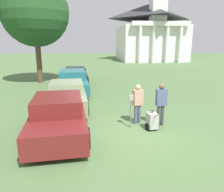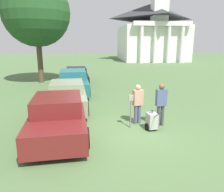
{
  "view_description": "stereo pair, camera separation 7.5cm",
  "coord_description": "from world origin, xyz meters",
  "px_view_note": "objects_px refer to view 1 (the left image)",
  "views": [
    {
      "loc": [
        -1.57,
        -7.75,
        3.38
      ],
      "look_at": [
        -0.66,
        1.36,
        1.1
      ],
      "focal_mm": 35.0,
      "sensor_mm": 36.0,
      "label": 1
    },
    {
      "loc": [
        -1.49,
        -7.76,
        3.38
      ],
      "look_at": [
        -0.66,
        1.36,
        1.1
      ],
      "focal_mm": 35.0,
      "sensor_mm": 36.0,
      "label": 2
    }
  ],
  "objects_px": {
    "parking_meter": "(131,105)",
    "person_worker": "(138,102)",
    "equipment_cart": "(152,120)",
    "church": "(150,28)",
    "parked_car_teal": "(73,82)",
    "person_supervisor": "(161,102)",
    "parked_car_sage": "(67,96)",
    "parked_car_maroon": "(59,116)",
    "parked_car_black": "(76,76)"
  },
  "relations": [
    {
      "from": "person_supervisor",
      "to": "church",
      "type": "height_order",
      "value": "church"
    },
    {
      "from": "parking_meter",
      "to": "equipment_cart",
      "type": "distance_m",
      "value": 1.03
    },
    {
      "from": "parked_car_black",
      "to": "parking_meter",
      "type": "distance_m",
      "value": 10.26
    },
    {
      "from": "person_worker",
      "to": "equipment_cart",
      "type": "distance_m",
      "value": 1.03
    },
    {
      "from": "parking_meter",
      "to": "equipment_cart",
      "type": "xyz_separation_m",
      "value": [
        0.8,
        -0.32,
        -0.56
      ]
    },
    {
      "from": "parked_car_black",
      "to": "equipment_cart",
      "type": "relative_size",
      "value": 5.16
    },
    {
      "from": "parked_car_black",
      "to": "church",
      "type": "height_order",
      "value": "church"
    },
    {
      "from": "equipment_cart",
      "to": "church",
      "type": "distance_m",
      "value": 35.79
    },
    {
      "from": "person_worker",
      "to": "equipment_cart",
      "type": "height_order",
      "value": "person_worker"
    },
    {
      "from": "parked_car_sage",
      "to": "parked_car_teal",
      "type": "height_order",
      "value": "parked_car_teal"
    },
    {
      "from": "parked_car_teal",
      "to": "equipment_cart",
      "type": "xyz_separation_m",
      "value": [
        3.58,
        -6.95,
        -0.33
      ]
    },
    {
      "from": "parking_meter",
      "to": "person_worker",
      "type": "distance_m",
      "value": 0.56
    },
    {
      "from": "parked_car_black",
      "to": "parking_meter",
      "type": "height_order",
      "value": "parking_meter"
    },
    {
      "from": "parked_car_black",
      "to": "person_worker",
      "type": "relative_size",
      "value": 3.08
    },
    {
      "from": "parking_meter",
      "to": "person_worker",
      "type": "height_order",
      "value": "person_worker"
    },
    {
      "from": "parked_car_sage",
      "to": "parking_meter",
      "type": "bearing_deg",
      "value": -50.95
    },
    {
      "from": "parked_car_teal",
      "to": "person_supervisor",
      "type": "distance_m",
      "value": 7.68
    },
    {
      "from": "parked_car_maroon",
      "to": "church",
      "type": "height_order",
      "value": "church"
    },
    {
      "from": "parked_car_teal",
      "to": "person_supervisor",
      "type": "height_order",
      "value": "person_supervisor"
    },
    {
      "from": "parked_car_black",
      "to": "person_supervisor",
      "type": "xyz_separation_m",
      "value": [
        4.06,
        -9.75,
        0.37
      ]
    },
    {
      "from": "parked_car_teal",
      "to": "person_worker",
      "type": "xyz_separation_m",
      "value": [
        3.16,
        -6.21,
        0.23
      ]
    },
    {
      "from": "parked_car_sage",
      "to": "parked_car_black",
      "type": "xyz_separation_m",
      "value": [
        0.0,
        6.98,
        -0.04
      ]
    },
    {
      "from": "parked_car_sage",
      "to": "person_worker",
      "type": "bearing_deg",
      "value": -42.9
    },
    {
      "from": "person_supervisor",
      "to": "equipment_cart",
      "type": "height_order",
      "value": "person_supervisor"
    },
    {
      "from": "church",
      "to": "parked_car_teal",
      "type": "bearing_deg",
      "value": -114.73
    },
    {
      "from": "parked_car_teal",
      "to": "equipment_cart",
      "type": "height_order",
      "value": "parked_car_teal"
    },
    {
      "from": "equipment_cart",
      "to": "church",
      "type": "relative_size",
      "value": 0.04
    },
    {
      "from": "parked_car_black",
      "to": "church",
      "type": "relative_size",
      "value": 0.2
    },
    {
      "from": "person_worker",
      "to": "church",
      "type": "xyz_separation_m",
      "value": [
        9.4,
        33.48,
        4.9
      ]
    },
    {
      "from": "equipment_cart",
      "to": "parking_meter",
      "type": "bearing_deg",
      "value": 149.22
    },
    {
      "from": "parked_car_maroon",
      "to": "church",
      "type": "distance_m",
      "value": 36.75
    },
    {
      "from": "parked_car_maroon",
      "to": "parking_meter",
      "type": "xyz_separation_m",
      "value": [
        2.78,
        0.25,
        0.26
      ]
    },
    {
      "from": "parked_car_maroon",
      "to": "equipment_cart",
      "type": "relative_size",
      "value": 4.97
    },
    {
      "from": "equipment_cart",
      "to": "church",
      "type": "xyz_separation_m",
      "value": [
        8.98,
        34.22,
        5.47
      ]
    },
    {
      "from": "parked_car_maroon",
      "to": "parked_car_black",
      "type": "distance_m",
      "value": 10.12
    },
    {
      "from": "person_supervisor",
      "to": "parked_car_maroon",
      "type": "bearing_deg",
      "value": -0.19
    },
    {
      "from": "parked_car_maroon",
      "to": "parked_car_sage",
      "type": "relative_size",
      "value": 1.04
    },
    {
      "from": "parked_car_sage",
      "to": "parking_meter",
      "type": "distance_m",
      "value": 4.02
    },
    {
      "from": "church",
      "to": "person_supervisor",
      "type": "bearing_deg",
      "value": -104.13
    },
    {
      "from": "parked_car_maroon",
      "to": "church",
      "type": "xyz_separation_m",
      "value": [
        12.56,
        34.15,
        5.17
      ]
    },
    {
      "from": "person_supervisor",
      "to": "parked_car_black",
      "type": "bearing_deg",
      "value": -72.89
    },
    {
      "from": "parked_car_black",
      "to": "person_worker",
      "type": "xyz_separation_m",
      "value": [
        3.16,
        -9.45,
        0.32
      ]
    },
    {
      "from": "parked_car_sage",
      "to": "church",
      "type": "xyz_separation_m",
      "value": [
        12.56,
        31.01,
        5.17
      ]
    },
    {
      "from": "person_worker",
      "to": "parked_car_maroon",
      "type": "bearing_deg",
      "value": -6.17
    },
    {
      "from": "parked_car_black",
      "to": "parked_car_sage",
      "type": "bearing_deg",
      "value": -94.91
    },
    {
      "from": "parked_car_teal",
      "to": "person_supervisor",
      "type": "bearing_deg",
      "value": -62.99
    },
    {
      "from": "person_worker",
      "to": "parked_car_sage",
      "type": "bearing_deg",
      "value": -56.24
    },
    {
      "from": "parked_car_sage",
      "to": "parking_meter",
      "type": "xyz_separation_m",
      "value": [
        2.78,
        -2.89,
        0.26
      ]
    },
    {
      "from": "parked_car_sage",
      "to": "person_worker",
      "type": "xyz_separation_m",
      "value": [
        3.16,
        -2.47,
        0.27
      ]
    },
    {
      "from": "parked_car_maroon",
      "to": "parked_car_teal",
      "type": "height_order",
      "value": "parked_car_teal"
    }
  ]
}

